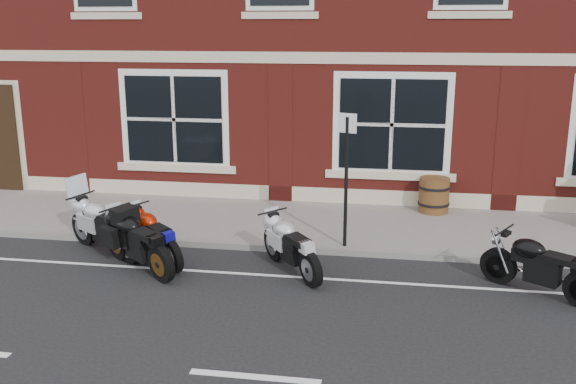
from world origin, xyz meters
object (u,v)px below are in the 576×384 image
(moto_naked_black, at_px, (539,263))
(moto_sport_black, at_px, (138,239))
(barrel_planter, at_px, (434,195))
(moto_sport_red, at_px, (155,234))
(parking_sign, at_px, (346,171))
(moto_touring_silver, at_px, (104,223))
(moto_sport_silver, at_px, (292,243))

(moto_naked_black, bearing_deg, moto_sport_black, 125.92)
(moto_sport_black, bearing_deg, barrel_planter, -14.06)
(moto_sport_red, distance_m, parking_sign, 3.60)
(barrel_planter, bearing_deg, moto_sport_red, -144.83)
(moto_sport_black, bearing_deg, parking_sign, -29.08)
(moto_touring_silver, height_order, barrel_planter, moto_touring_silver)
(barrel_planter, xyz_separation_m, parking_sign, (-1.75, -2.56, 1.04))
(moto_sport_silver, distance_m, moto_naked_black, 3.94)
(moto_sport_silver, height_order, moto_naked_black, moto_naked_black)
(moto_sport_black, xyz_separation_m, moto_naked_black, (6.54, -0.02, -0.03))
(moto_touring_silver, height_order, moto_sport_silver, moto_touring_silver)
(barrel_planter, distance_m, parking_sign, 3.27)
(moto_sport_red, xyz_separation_m, moto_sport_black, (-0.13, -0.44, 0.04))
(moto_sport_black, relative_size, parking_sign, 0.69)
(moto_sport_silver, height_order, barrel_planter, same)
(moto_naked_black, bearing_deg, moto_sport_red, 122.02)
(moto_sport_silver, bearing_deg, moto_naked_black, -40.55)
(moto_sport_black, height_order, parking_sign, parking_sign)
(moto_naked_black, bearing_deg, moto_sport_silver, 121.48)
(parking_sign, bearing_deg, moto_sport_red, -143.31)
(parking_sign, bearing_deg, moto_sport_silver, -105.75)
(moto_touring_silver, xyz_separation_m, moto_sport_black, (0.95, -0.70, -0.03))
(moto_sport_silver, distance_m, parking_sign, 1.74)
(moto_touring_silver, relative_size, parking_sign, 0.74)
(moto_touring_silver, distance_m, barrel_planter, 6.95)
(moto_sport_red, relative_size, parking_sign, 0.60)
(moto_sport_red, bearing_deg, barrel_planter, -11.25)
(moto_naked_black, relative_size, barrel_planter, 2.18)
(moto_sport_black, bearing_deg, moto_naked_black, -51.87)
(moto_sport_red, height_order, barrel_planter, barrel_planter)
(moto_touring_silver, distance_m, moto_naked_black, 7.53)
(moto_sport_black, relative_size, barrel_planter, 2.25)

